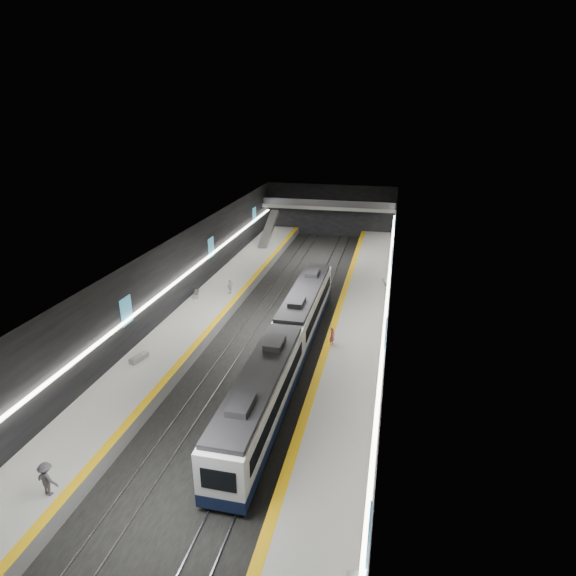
% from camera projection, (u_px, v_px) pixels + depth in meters
% --- Properties ---
extents(ground, '(70.00, 70.00, 0.00)m').
position_uv_depth(ground, '(276.00, 331.00, 44.23)').
color(ground, black).
rests_on(ground, ground).
extents(ceiling, '(20.00, 70.00, 0.04)m').
position_uv_depth(ceiling, '(275.00, 247.00, 41.35)').
color(ceiling, beige).
rests_on(ceiling, wall_left).
extents(wall_left, '(0.04, 70.00, 8.00)m').
position_uv_depth(wall_left, '(171.00, 282.00, 44.85)').
color(wall_left, black).
rests_on(wall_left, ground).
extents(wall_right, '(0.04, 70.00, 8.00)m').
position_uv_depth(wall_right, '(389.00, 300.00, 40.73)').
color(wall_right, black).
rests_on(wall_right, ground).
extents(wall_back, '(20.00, 0.04, 8.00)m').
position_uv_depth(wall_back, '(330.00, 210.00, 74.64)').
color(wall_back, black).
rests_on(wall_back, ground).
extents(platform_left, '(5.00, 70.00, 1.00)m').
position_uv_depth(platform_left, '(199.00, 318.00, 45.60)').
color(platform_left, slate).
rests_on(platform_left, ground).
extents(tile_surface_left, '(5.00, 70.00, 0.02)m').
position_uv_depth(tile_surface_left, '(199.00, 313.00, 45.41)').
color(tile_surface_left, '#AFAFAA').
rests_on(tile_surface_left, platform_left).
extents(tactile_strip_left, '(0.60, 70.00, 0.02)m').
position_uv_depth(tactile_strip_left, '(221.00, 316.00, 44.96)').
color(tactile_strip_left, '#F2B30C').
rests_on(tactile_strip_left, platform_left).
extents(platform_right, '(5.00, 70.00, 1.00)m').
position_uv_depth(platform_right, '(358.00, 334.00, 42.50)').
color(platform_right, slate).
rests_on(platform_right, ground).
extents(tile_surface_right, '(5.00, 70.00, 0.02)m').
position_uv_depth(tile_surface_right, '(358.00, 329.00, 42.32)').
color(tile_surface_right, '#AFAFAA').
rests_on(tile_surface_right, platform_right).
extents(tactile_strip_right, '(0.60, 70.00, 0.02)m').
position_uv_depth(tactile_strip_right, '(333.00, 326.00, 42.77)').
color(tactile_strip_right, '#F2B30C').
rests_on(tactile_strip_right, platform_right).
extents(rails, '(6.52, 70.00, 0.12)m').
position_uv_depth(rails, '(276.00, 330.00, 44.21)').
color(rails, gray).
rests_on(rails, ground).
extents(train, '(2.69, 30.04, 3.60)m').
position_uv_depth(train, '(287.00, 343.00, 37.22)').
color(train, '#0E1936').
rests_on(train, ground).
extents(ad_posters, '(19.94, 53.50, 2.20)m').
position_uv_depth(ad_posters, '(278.00, 281.00, 43.52)').
color(ad_posters, teal).
rests_on(ad_posters, wall_left).
extents(cove_light_left, '(0.25, 68.60, 0.12)m').
position_uv_depth(cove_light_left, '(174.00, 284.00, 44.88)').
color(cove_light_left, white).
rests_on(cove_light_left, wall_left).
extents(cove_light_right, '(0.25, 68.60, 0.12)m').
position_uv_depth(cove_light_right, '(387.00, 302.00, 40.84)').
color(cove_light_right, white).
rests_on(cove_light_right, wall_right).
extents(mezzanine_bridge, '(20.00, 3.00, 1.50)m').
position_uv_depth(mezzanine_bridge, '(329.00, 206.00, 72.38)').
color(mezzanine_bridge, gray).
rests_on(mezzanine_bridge, wall_left).
extents(escalator, '(1.20, 7.50, 3.92)m').
position_uv_depth(escalator, '(269.00, 229.00, 68.39)').
color(escalator, '#99999E').
rests_on(escalator, platform_left).
extents(bench_left_near, '(0.87, 1.79, 0.42)m').
position_uv_depth(bench_left_near, '(139.00, 358.00, 37.11)').
color(bench_left_near, '#99999E').
rests_on(bench_left_near, platform_left).
extents(bench_left_far, '(0.94, 1.79, 0.42)m').
position_uv_depth(bench_left_far, '(196.00, 294.00, 49.48)').
color(bench_left_far, '#99999E').
rests_on(bench_left_far, platform_left).
extents(bench_right_far, '(0.85, 1.85, 0.44)m').
position_uv_depth(bench_right_far, '(386.00, 282.00, 52.81)').
color(bench_right_far, '#99999E').
rests_on(bench_right_far, platform_right).
extents(passenger_right_a, '(0.56, 0.66, 1.55)m').
position_uv_depth(passenger_right_a, '(332.00, 336.00, 39.32)').
color(passenger_right_a, '#C5494B').
rests_on(passenger_right_a, platform_right).
extents(passenger_left_a, '(0.64, 0.97, 1.53)m').
position_uv_depth(passenger_left_a, '(230.00, 287.00, 49.93)').
color(passenger_left_a, beige).
rests_on(passenger_left_a, platform_left).
extents(passenger_left_b, '(1.31, 0.86, 1.89)m').
position_uv_depth(passenger_left_b, '(47.00, 479.00, 24.13)').
color(passenger_left_b, '#414047').
rests_on(passenger_left_b, platform_left).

